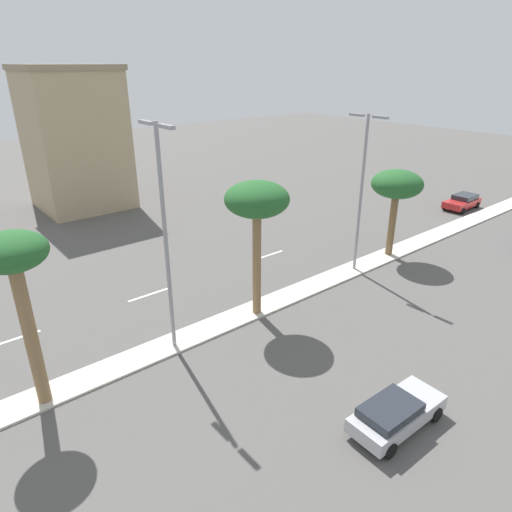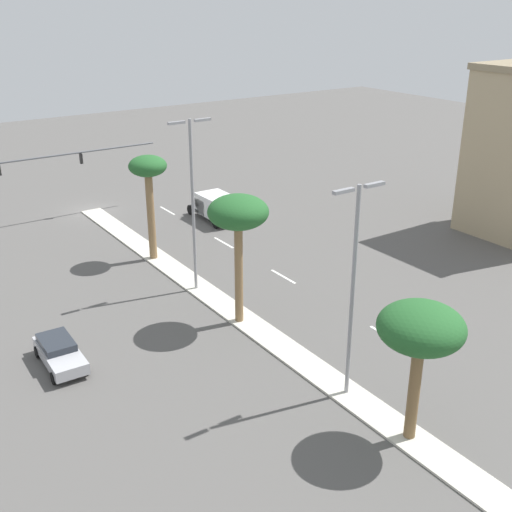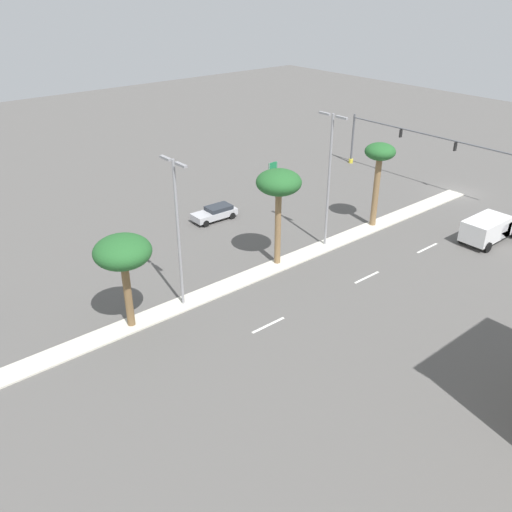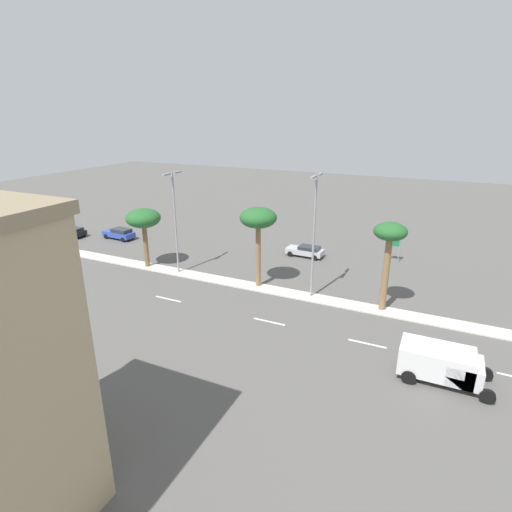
% 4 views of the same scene
% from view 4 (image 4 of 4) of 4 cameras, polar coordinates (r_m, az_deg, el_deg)
% --- Properties ---
extents(ground_plane, '(160.00, 160.00, 0.00)m').
position_cam_4_polar(ground_plane, '(42.44, -5.58, -3.32)').
color(ground_plane, '#565451').
extents(median_curb, '(1.80, 78.01, 0.12)m').
position_cam_4_polar(median_curb, '(47.18, -14.69, -1.42)').
color(median_curb, beige).
rests_on(median_curb, ground).
extents(lane_stripe_rear, '(0.20, 2.80, 0.01)m').
position_cam_4_polar(lane_stripe_rear, '(32.36, 15.19, -11.67)').
color(lane_stripe_rear, silver).
rests_on(lane_stripe_rear, ground).
extents(lane_stripe_front, '(0.20, 2.80, 0.01)m').
position_cam_4_polar(lane_stripe_front, '(34.23, 1.84, -9.10)').
color(lane_stripe_front, silver).
rests_on(lane_stripe_front, ground).
extents(lane_stripe_leading, '(0.20, 2.80, 0.01)m').
position_cam_4_polar(lane_stripe_leading, '(38.92, -12.09, -5.86)').
color(lane_stripe_leading, silver).
rests_on(lane_stripe_leading, ground).
extents(directional_road_sign, '(0.10, 1.20, 3.09)m').
position_cam_4_polar(directional_road_sign, '(49.29, 18.73, 1.65)').
color(directional_road_sign, gray).
rests_on(directional_road_sign, ground).
extents(palm_tree_front, '(2.72, 2.72, 7.76)m').
position_cam_4_polar(palm_tree_front, '(35.36, 18.08, 2.37)').
color(palm_tree_front, olive).
rests_on(palm_tree_front, median_curb).
extents(palm_tree_near, '(3.50, 3.50, 7.84)m').
position_cam_4_polar(palm_tree_near, '(38.49, 0.31, 5.03)').
color(palm_tree_near, olive).
rests_on(palm_tree_near, median_curb).
extents(palm_tree_trailing, '(3.70, 3.70, 6.49)m').
position_cam_4_polar(palm_tree_trailing, '(45.65, -15.37, 4.93)').
color(palm_tree_trailing, brown).
rests_on(palm_tree_trailing, median_curb).
extents(street_lamp_right, '(2.90, 0.24, 11.27)m').
position_cam_4_polar(street_lamp_right, '(36.57, 8.07, 3.81)').
color(street_lamp_right, gray).
rests_on(street_lamp_right, median_curb).
extents(street_lamp_trailing, '(2.90, 0.24, 10.61)m').
position_cam_4_polar(street_lamp_trailing, '(42.97, -11.20, 5.51)').
color(street_lamp_trailing, gray).
rests_on(street_lamp_trailing, median_curb).
extents(sedan_red_leading, '(2.12, 4.33, 1.40)m').
position_cam_4_polar(sedan_red_leading, '(56.72, -28.96, 0.99)').
color(sedan_red_leading, red).
rests_on(sedan_red_leading, ground).
extents(sedan_black_outboard, '(2.05, 4.06, 1.30)m').
position_cam_4_polar(sedan_black_outboard, '(62.04, -24.24, 3.11)').
color(sedan_black_outboard, black).
rests_on(sedan_black_outboard, ground).
extents(sedan_blue_front, '(2.10, 4.60, 1.50)m').
position_cam_4_polar(sedan_blue_front, '(58.50, -18.45, 3.01)').
color(sedan_blue_front, '#2D47AD').
rests_on(sedan_blue_front, ground).
extents(sedan_silver_far, '(1.99, 4.41, 1.32)m').
position_cam_4_polar(sedan_silver_far, '(49.11, 6.93, 0.74)').
color(sedan_silver_far, '#B2B2B7').
rests_on(sedan_silver_far, ground).
extents(box_truck, '(2.70, 5.67, 2.25)m').
position_cam_4_polar(box_truck, '(29.41, 24.59, -13.42)').
color(box_truck, silver).
rests_on(box_truck, ground).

